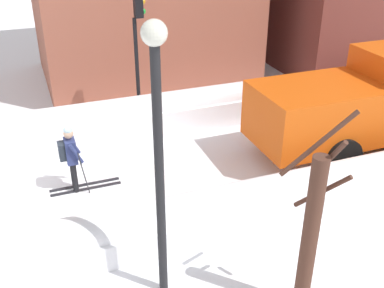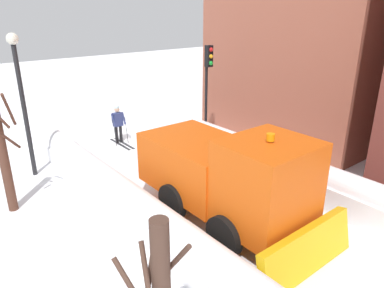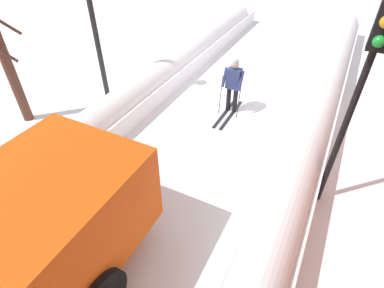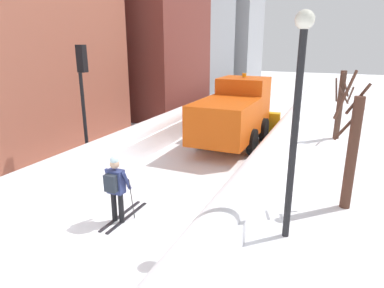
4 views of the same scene
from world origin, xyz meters
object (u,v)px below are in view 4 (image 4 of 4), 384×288
Objects in this scene: plow_truck at (234,113)px; street_lamp at (297,103)px; bare_tree_near at (352,150)px; bare_tree_mid at (340,104)px; traffic_light_pole at (83,85)px; skier at (116,186)px.

plow_truck is 7.86m from street_lamp.
bare_tree_near is 7.63m from bare_tree_mid.
bare_tree_mid is at bearing 85.00° from street_lamp.
street_lamp is 3.01m from bare_tree_near.
bare_tree_mid is (8.10, 8.26, -1.42)m from traffic_light_pole.
plow_truck is 5.24m from bare_tree_mid.
street_lamp is at bearing -12.32° from traffic_light_pole.
traffic_light_pole is 1.17× the size of bare_tree_near.
street_lamp reaches higher than skier.
street_lamp is at bearing -63.37° from plow_truck.
street_lamp reaches higher than plow_truck.
bare_tree_near is (5.41, 3.30, 0.70)m from skier.
bare_tree_mid is at bearing 93.20° from bare_tree_near.
street_lamp is 10.00m from bare_tree_mid.
bare_tree_near is at bearing 59.88° from street_lamp.
traffic_light_pole is (-3.81, -5.26, 1.63)m from plow_truck.
skier is 0.56× the size of bare_tree_mid.
traffic_light_pole is at bearing -125.89° from plow_truck.
skier is 4.61m from traffic_light_pole.
skier is at bearing -114.53° from bare_tree_mid.
skier is at bearing -148.60° from bare_tree_near.
plow_truck is 1.84× the size of bare_tree_mid.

